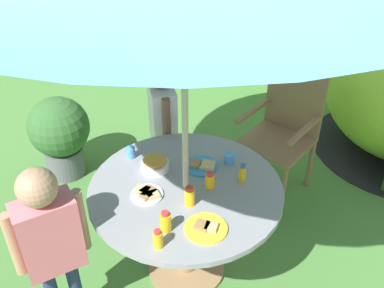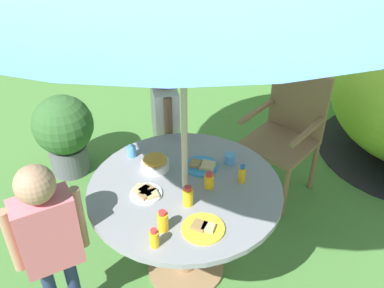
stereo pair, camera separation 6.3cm
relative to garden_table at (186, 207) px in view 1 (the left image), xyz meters
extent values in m
cube|color=#477A38|center=(0.00, 0.00, -0.59)|extent=(10.00, 10.00, 0.02)
cylinder|color=#93704C|center=(0.00, 0.00, -0.56)|extent=(0.52, 0.52, 0.03)
cylinder|color=#93704C|center=(0.00, 0.00, -0.22)|extent=(0.13, 0.13, 0.71)
cylinder|color=gray|center=(0.00, 0.00, 0.15)|extent=(1.17, 1.17, 0.04)
cylinder|color=#B7AD8C|center=(0.00, 0.00, 0.59)|extent=(0.04, 0.04, 2.33)
cylinder|color=brown|center=(0.06, 0.91, -0.35)|extent=(0.04, 0.04, 0.45)
cylinder|color=brown|center=(0.49, 0.77, -0.35)|extent=(0.04, 0.04, 0.45)
cylinder|color=brown|center=(0.21, 1.35, -0.35)|extent=(0.04, 0.04, 0.45)
cylinder|color=brown|center=(0.63, 1.21, -0.35)|extent=(0.04, 0.04, 0.45)
cube|color=brown|center=(0.35, 1.06, -0.10)|extent=(0.62, 0.62, 0.04)
cube|color=brown|center=(0.42, 1.28, 0.19)|extent=(0.48, 0.19, 0.54)
cube|color=brown|center=(0.14, 1.13, 0.11)|extent=(0.19, 0.48, 0.03)
cube|color=brown|center=(0.56, 0.99, 0.11)|extent=(0.19, 0.48, 0.03)
cylinder|color=#595960|center=(-1.40, 0.62, -0.45)|extent=(0.33, 0.33, 0.26)
sphere|color=#33602D|center=(-1.40, 0.62, -0.10)|extent=(0.51, 0.51, 0.51)
cylinder|color=#3F3F47|center=(-0.49, 0.72, -0.30)|extent=(0.07, 0.07, 0.54)
cylinder|color=#3F3F47|center=(-0.42, 0.61, -0.30)|extent=(0.07, 0.07, 0.54)
cube|color=white|center=(-0.45, 0.67, 0.20)|extent=(0.32, 0.36, 0.46)
cylinder|color=brown|center=(-0.55, 0.81, 0.22)|extent=(0.06, 0.06, 0.41)
cylinder|color=brown|center=(-0.35, 0.52, 0.22)|extent=(0.06, 0.06, 0.41)
sphere|color=brown|center=(-0.45, 0.67, 0.53)|extent=(0.21, 0.21, 0.21)
cube|color=#EA727F|center=(-0.51, -0.64, 0.19)|extent=(0.33, 0.35, 0.45)
cylinder|color=tan|center=(-0.62, -0.77, 0.21)|extent=(0.06, 0.06, 0.41)
cylinder|color=tan|center=(-0.40, -0.50, 0.21)|extent=(0.06, 0.06, 0.41)
sphere|color=tan|center=(-0.51, -0.64, 0.51)|extent=(0.20, 0.20, 0.20)
cylinder|color=white|center=(-0.25, 0.09, 0.19)|extent=(0.18, 0.18, 0.05)
ellipsoid|color=gold|center=(-0.25, 0.09, 0.24)|extent=(0.15, 0.15, 0.04)
cylinder|color=white|center=(-0.18, -0.15, 0.17)|extent=(0.19, 0.19, 0.01)
cube|color=tan|center=(-0.14, -0.16, 0.19)|extent=(0.10, 0.10, 0.02)
cube|color=#9E7547|center=(-0.18, -0.14, 0.19)|extent=(0.10, 0.10, 0.02)
cube|color=tan|center=(-0.22, -0.15, 0.19)|extent=(0.08, 0.08, 0.02)
cube|color=#9E7547|center=(-0.17, -0.18, 0.19)|extent=(0.08, 0.08, 0.02)
cylinder|color=#338CD8|center=(0.02, 0.22, 0.17)|extent=(0.21, 0.21, 0.01)
cube|color=tan|center=(0.06, 0.22, 0.19)|extent=(0.09, 0.09, 0.02)
cube|color=#9E7547|center=(-0.02, 0.21, 0.19)|extent=(0.08, 0.08, 0.02)
cylinder|color=yellow|center=(0.23, -0.28, 0.17)|extent=(0.23, 0.23, 0.01)
cube|color=tan|center=(0.26, -0.28, 0.19)|extent=(0.07, 0.07, 0.02)
cube|color=#9E7547|center=(0.21, -0.28, 0.19)|extent=(0.08, 0.08, 0.02)
cylinder|color=yellow|center=(0.08, -0.13, 0.22)|extent=(0.06, 0.06, 0.11)
cylinder|color=red|center=(0.08, -0.13, 0.29)|extent=(0.04, 0.04, 0.02)
cylinder|color=yellow|center=(0.03, -0.36, 0.22)|extent=(0.06, 0.06, 0.11)
cylinder|color=red|center=(0.03, -0.36, 0.29)|extent=(0.04, 0.04, 0.02)
cylinder|color=yellow|center=(0.04, -0.48, 0.21)|extent=(0.05, 0.05, 0.10)
cylinder|color=red|center=(0.04, -0.48, 0.27)|extent=(0.04, 0.04, 0.02)
cylinder|color=yellow|center=(0.13, 0.05, 0.21)|extent=(0.06, 0.06, 0.09)
cylinder|color=red|center=(0.13, 0.05, 0.27)|extent=(0.04, 0.04, 0.02)
cylinder|color=yellow|center=(0.30, 0.18, 0.22)|extent=(0.04, 0.04, 0.10)
cylinder|color=blue|center=(0.30, 0.18, 0.28)|extent=(0.03, 0.03, 0.02)
cylinder|color=#4C99D8|center=(-0.45, 0.15, 0.20)|extent=(0.06, 0.06, 0.07)
cylinder|color=#4C99D8|center=(0.17, 0.33, 0.20)|extent=(0.07, 0.07, 0.06)
camera|label=1|loc=(0.76, -1.85, 1.88)|focal=40.91mm
camera|label=2|loc=(0.82, -1.83, 1.88)|focal=40.91mm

